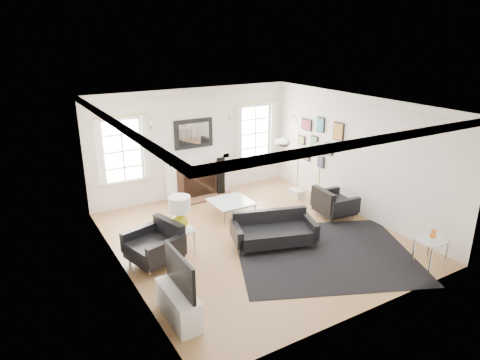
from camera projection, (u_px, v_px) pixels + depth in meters
floor at (255, 237)px, 9.03m from camera, size 6.00×6.00×0.00m
back_wall at (193, 143)px, 11.00m from camera, size 5.50×0.04×2.80m
front_wall at (369, 232)px, 6.13m from camera, size 5.50×0.04×2.80m
left_wall at (120, 201)px, 7.24m from camera, size 0.04×6.00×2.80m
right_wall at (356, 155)px, 9.89m from camera, size 0.04×6.00×2.80m
ceiling at (257, 105)px, 8.11m from camera, size 5.50×6.00×0.02m
crown_molding at (257, 108)px, 8.13m from camera, size 5.50×6.00×0.12m
fireplace at (198, 177)px, 11.12m from camera, size 1.70×0.69×1.11m
mantel_mirror at (194, 134)px, 10.89m from camera, size 1.05×0.07×0.75m
window_left at (122, 151)px, 10.05m from camera, size 1.24×0.15×1.62m
window_right at (255, 133)px, 11.83m from camera, size 1.24×0.15×1.62m
gallery_wall at (319, 139)px, 10.88m from camera, size 0.04×1.73×1.29m
tv_unit at (179, 300)px, 6.36m from camera, size 0.35×1.00×1.09m
area_rug at (324, 253)px, 8.36m from camera, size 4.19×3.91×0.01m
sofa at (273, 231)px, 8.64m from camera, size 1.81×1.22×0.54m
armchair_left at (156, 245)px, 7.95m from camera, size 1.06×1.13×0.64m
armchair_right at (333, 204)px, 9.91m from camera, size 0.87×0.95×0.59m
coffee_table at (231, 202)px, 9.90m from camera, size 0.90×0.90×0.40m
side_table_left at (181, 234)px, 8.27m from camera, size 0.46×0.46×0.51m
nesting_table at (431, 245)px, 7.72m from camera, size 0.53×0.44×0.58m
gourd_lamp at (180, 211)px, 8.11m from camera, size 0.42×0.42×0.67m
orange_vase at (433, 234)px, 7.65m from camera, size 0.12×0.12×0.19m
arc_floor_lamp at (291, 159)px, 9.98m from camera, size 1.70×1.58×2.41m
stick_floor_lamp at (321, 153)px, 10.10m from camera, size 0.33×0.33×1.62m
speaker_tower at (220, 176)px, 11.29m from camera, size 0.25×0.25×1.02m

